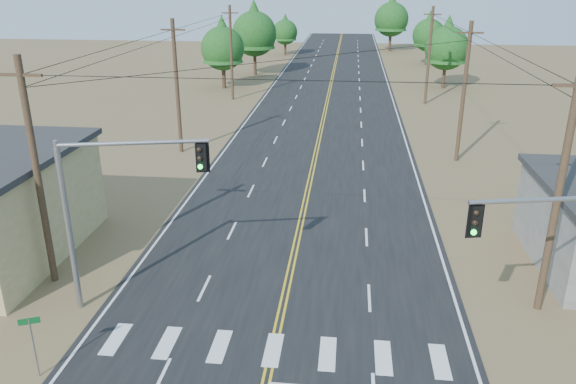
# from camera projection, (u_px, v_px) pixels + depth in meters

# --- Properties ---
(road) EXTENTS (15.00, 200.00, 0.02)m
(road) POSITION_uv_depth(u_px,v_px,m) (314.00, 164.00, 40.98)
(road) COLOR black
(road) RESTS_ON ground
(utility_pole_left_near) EXTENTS (1.80, 0.30, 10.00)m
(utility_pole_left_near) POSITION_uv_depth(u_px,v_px,m) (37.00, 173.00, 23.53)
(utility_pole_left_near) COLOR #4C3826
(utility_pole_left_near) RESTS_ON ground
(utility_pole_left_mid) EXTENTS (1.80, 0.30, 10.00)m
(utility_pole_left_mid) POSITION_uv_depth(u_px,v_px,m) (177.00, 86.00, 42.07)
(utility_pole_left_mid) COLOR #4C3826
(utility_pole_left_mid) RESTS_ON ground
(utility_pole_left_far) EXTENTS (1.80, 0.30, 10.00)m
(utility_pole_left_far) POSITION_uv_depth(u_px,v_px,m) (231.00, 52.00, 60.62)
(utility_pole_left_far) COLOR #4C3826
(utility_pole_left_far) RESTS_ON ground
(utility_pole_right_near) EXTENTS (1.80, 0.30, 10.00)m
(utility_pole_right_near) POSITION_uv_depth(u_px,v_px,m) (559.00, 193.00, 21.37)
(utility_pole_right_near) COLOR #4C3826
(utility_pole_right_near) RESTS_ON ground
(utility_pole_right_mid) EXTENTS (1.80, 0.30, 10.00)m
(utility_pole_right_mid) POSITION_uv_depth(u_px,v_px,m) (464.00, 92.00, 39.92)
(utility_pole_right_mid) COLOR #4C3826
(utility_pole_right_mid) RESTS_ON ground
(utility_pole_right_far) EXTENTS (1.80, 0.30, 10.00)m
(utility_pole_right_far) POSITION_uv_depth(u_px,v_px,m) (429.00, 55.00, 58.46)
(utility_pole_right_far) COLOR #4C3826
(utility_pole_right_far) RESTS_ON ground
(signal_mast_left) EXTENTS (5.62, 1.49, 7.16)m
(signal_mast_left) POSITION_uv_depth(u_px,v_px,m) (108.00, 197.00, 21.72)
(signal_mast_left) COLOR gray
(signal_mast_left) RESTS_ON ground
(signal_mast_right) EXTENTS (5.02, 1.37, 6.67)m
(signal_mast_right) POSITION_uv_depth(u_px,v_px,m) (569.00, 257.00, 17.86)
(signal_mast_right) COLOR gray
(signal_mast_right) RESTS_ON ground
(street_sign) EXTENTS (0.64, 0.30, 2.32)m
(street_sign) POSITION_uv_depth(u_px,v_px,m) (32.00, 338.00, 18.72)
(street_sign) COLOR gray
(street_sign) RESTS_ON ground
(tree_left_near) EXTENTS (5.17, 5.17, 8.61)m
(tree_left_near) POSITION_uv_depth(u_px,v_px,m) (222.00, 44.00, 66.83)
(tree_left_near) COLOR #3F2D1E
(tree_left_near) RESTS_ON ground
(tree_left_mid) EXTENTS (6.02, 6.02, 10.03)m
(tree_left_mid) POSITION_uv_depth(u_px,v_px,m) (254.00, 29.00, 75.72)
(tree_left_mid) COLOR #3F2D1E
(tree_left_mid) RESTS_ON ground
(tree_left_far) EXTENTS (4.20, 4.20, 6.99)m
(tree_left_far) POSITION_uv_depth(u_px,v_px,m) (285.00, 30.00, 95.94)
(tree_left_far) COLOR #3F2D1E
(tree_left_far) RESTS_ON ground
(tree_right_near) EXTENTS (5.19, 5.19, 8.65)m
(tree_right_near) POSITION_uv_depth(u_px,v_px,m) (447.00, 44.00, 66.96)
(tree_right_near) COLOR #3F2D1E
(tree_right_near) RESTS_ON ground
(tree_right_mid) EXTENTS (4.85, 4.85, 8.09)m
(tree_right_mid) POSITION_uv_depth(u_px,v_px,m) (429.00, 32.00, 84.96)
(tree_right_mid) COLOR #3F2D1E
(tree_right_mid) RESTS_ON ground
(tree_right_far) EXTENTS (6.05, 6.05, 10.09)m
(tree_right_far) POSITION_uv_depth(u_px,v_px,m) (392.00, 16.00, 100.47)
(tree_right_far) COLOR #3F2D1E
(tree_right_far) RESTS_ON ground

